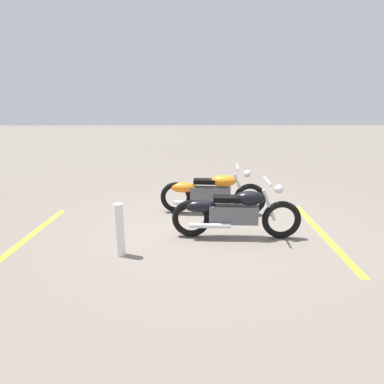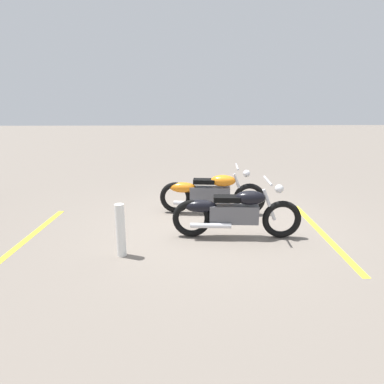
# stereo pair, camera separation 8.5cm
# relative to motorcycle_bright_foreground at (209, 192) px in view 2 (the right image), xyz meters

# --- Properties ---
(ground_plane) EXTENTS (60.00, 60.00, 0.00)m
(ground_plane) POSITION_rel_motorcycle_bright_foreground_xyz_m (-0.13, 0.65, -0.46)
(ground_plane) COLOR slate
(motorcycle_bright_foreground) EXTENTS (2.23, 0.62, 1.04)m
(motorcycle_bright_foreground) POSITION_rel_motorcycle_bright_foreground_xyz_m (0.00, 0.00, 0.00)
(motorcycle_bright_foreground) COLOR black
(motorcycle_bright_foreground) RESTS_ON ground
(motorcycle_dark_foreground) EXTENTS (2.23, 0.62, 1.04)m
(motorcycle_dark_foreground) POSITION_rel_motorcycle_bright_foreground_xyz_m (-0.31, 1.29, 0.00)
(motorcycle_dark_foreground) COLOR black
(motorcycle_dark_foreground) RESTS_ON ground
(bollard_post) EXTENTS (0.14, 0.14, 0.83)m
(bollard_post) POSITION_rel_motorcycle_bright_foreground_xyz_m (1.51, 1.96, -0.05)
(bollard_post) COLOR white
(bollard_post) RESTS_ON ground
(parking_stripe_near) EXTENTS (0.24, 3.20, 0.01)m
(parking_stripe_near) POSITION_rel_motorcycle_bright_foreground_xyz_m (-1.96, 1.16, -0.46)
(parking_stripe_near) COLOR yellow
(parking_stripe_near) RESTS_ON ground
(parking_stripe_mid) EXTENTS (0.24, 3.20, 0.01)m
(parking_stripe_mid) POSITION_rel_motorcycle_bright_foreground_xyz_m (3.27, 1.38, -0.46)
(parking_stripe_mid) COLOR yellow
(parking_stripe_mid) RESTS_ON ground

